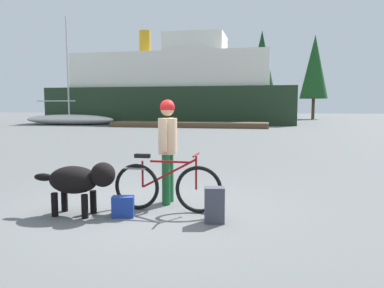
# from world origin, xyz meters

# --- Properties ---
(ground_plane) EXTENTS (160.00, 160.00, 0.00)m
(ground_plane) POSITION_xyz_m (0.00, 0.00, 0.00)
(ground_plane) COLOR #595B5B
(bicycle) EXTENTS (1.75, 0.44, 0.92)m
(bicycle) POSITION_xyz_m (0.37, -0.07, 0.40)
(bicycle) COLOR black
(bicycle) RESTS_ON ground_plane
(person_cyclist) EXTENTS (0.32, 0.53, 1.76)m
(person_cyclist) POSITION_xyz_m (0.26, 0.41, 1.07)
(person_cyclist) COLOR #19592D
(person_cyclist) RESTS_ON ground_plane
(dog) EXTENTS (1.33, 0.49, 0.82)m
(dog) POSITION_xyz_m (-0.86, -0.54, 0.54)
(dog) COLOR black
(dog) RESTS_ON ground_plane
(backpack) EXTENTS (0.31, 0.25, 0.51)m
(backpack) POSITION_xyz_m (1.19, -0.48, 0.26)
(backpack) COLOR #3F3F4C
(backpack) RESTS_ON ground_plane
(handbag_pannier) EXTENTS (0.35, 0.25, 0.31)m
(handbag_pannier) POSITION_xyz_m (-0.18, -0.50, 0.16)
(handbag_pannier) COLOR navy
(handbag_pannier) RESTS_ON ground_plane
(dock_pier) EXTENTS (12.26, 2.57, 0.40)m
(dock_pier) POSITION_xyz_m (-4.26, 22.82, 0.20)
(dock_pier) COLOR brown
(dock_pier) RESTS_ON ground_plane
(ferry_boat) EXTENTS (23.12, 7.44, 8.96)m
(ferry_boat) POSITION_xyz_m (-7.33, 29.69, 3.18)
(ferry_boat) COLOR #1E331E
(ferry_boat) RESTS_ON ground_plane
(sailboat_moored) EXTENTS (8.40, 2.35, 9.38)m
(sailboat_moored) POSITION_xyz_m (-15.52, 24.37, 0.50)
(sailboat_moored) COLOR silver
(sailboat_moored) RESTS_ON ground_plane
(pine_tree_far_left) EXTENTS (2.91, 2.91, 8.83)m
(pine_tree_far_left) POSITION_xyz_m (-7.96, 44.35, 5.47)
(pine_tree_far_left) COLOR #4C331E
(pine_tree_far_left) RESTS_ON ground_plane
(pine_tree_center) EXTENTS (3.60, 3.60, 11.34)m
(pine_tree_center) POSITION_xyz_m (0.75, 44.04, 7.16)
(pine_tree_center) COLOR #4C331E
(pine_tree_center) RESTS_ON ground_plane
(pine_tree_far_right) EXTENTS (3.42, 3.42, 10.43)m
(pine_tree_far_right) POSITION_xyz_m (7.25, 43.28, 6.48)
(pine_tree_far_right) COLOR #4C331E
(pine_tree_far_right) RESTS_ON ground_plane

